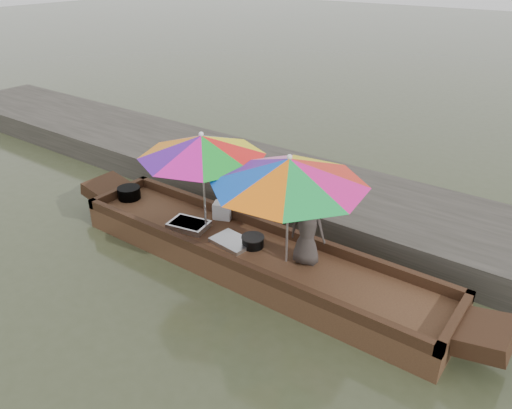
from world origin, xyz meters
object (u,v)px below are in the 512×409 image
Objects in this scene: charcoal_grill at (253,242)px; supply_bag at (223,210)px; cooking_pot at (129,193)px; tray_crayfish at (189,225)px; umbrella_stern at (288,211)px; umbrella_bow at (204,183)px; vendor at (308,231)px; tray_scallop at (232,242)px; boat_hull at (252,258)px.

supply_bag is (-0.90, 0.41, 0.06)m from charcoal_grill.
cooking_pot is 0.65× the size of tray_crayfish.
umbrella_stern is at bearing 3.51° from tray_crayfish.
umbrella_bow is at bearing 180.00° from umbrella_stern.
vendor is at bearing 4.83° from umbrella_bow.
vendor reaches higher than charcoal_grill.
umbrella_bow reaches higher than tray_scallop.
cooking_pot is 1.53m from tray_crayfish.
cooking_pot is at bearing 177.07° from tray_scallop.
tray_scallop is 0.94m from umbrella_bow.
umbrella_bow is at bearing -177.50° from charcoal_grill.
umbrella_stern is (0.88, 0.08, 0.74)m from tray_scallop.
cooking_pot is 1.90m from umbrella_bow.
charcoal_grill is at bearing 7.28° from tray_crayfish.
umbrella_stern reaches higher than vendor.
tray_scallop reaches higher than boat_hull.
umbrella_bow is (0.04, -0.45, 0.65)m from supply_bag.
supply_bag is 0.28× the size of vendor.
tray_scallop is at bearing -175.10° from umbrella_stern.
cooking_pot reaches higher than charcoal_grill.
cooking_pot is 0.21× the size of umbrella_bow.
charcoal_grill is 0.32× the size of vendor.
charcoal_grill is (-0.01, 0.04, 0.25)m from boat_hull.
tray_crayfish is at bearing -176.49° from umbrella_stern.
tray_crayfish is at bearing -5.60° from cooking_pot.
vendor is 1.71m from umbrella_bow.
boat_hull is 20.66× the size of supply_bag.
tray_scallop is at bearing -2.93° from cooking_pot.
tray_scallop is 0.31m from charcoal_grill.
charcoal_grill is 0.93m from vendor.
umbrella_stern is (1.45, 0.00, 0.00)m from umbrella_bow.
umbrella_bow is at bearing 180.00° from boat_hull.
supply_bag is (-0.61, 0.53, 0.10)m from tray_scallop.
boat_hull is at bearing 5.33° from tray_crayfish.
boat_hull is 9.85× the size of tray_scallop.
cooking_pot is at bearing 174.40° from tray_crayfish.
vendor is (1.93, 0.25, 0.45)m from tray_crayfish.
tray_crayfish is 1.00× the size of tray_scallop.
supply_bag is 0.79m from umbrella_bow.
umbrella_stern is (0.59, -0.04, 0.70)m from charcoal_grill.
umbrella_stern reaches higher than charcoal_grill.
charcoal_grill is (1.11, 0.14, 0.03)m from tray_crayfish.
tray_crayfish reaches higher than boat_hull.
boat_hull is 5.88× the size of vendor.
tray_crayfish is 2.10× the size of supply_bag.
boat_hull is at bearing -0.96° from cooking_pot.
umbrella_bow is (-0.87, 0.00, 0.95)m from boat_hull.
umbrella_stern is (1.71, 0.10, 0.73)m from tray_crayfish.
tray_crayfish is at bearing -174.67° from boat_hull.
tray_crayfish is 0.60m from supply_bag.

